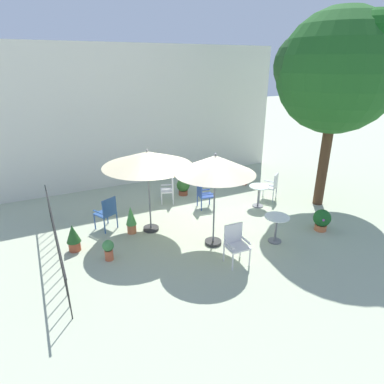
% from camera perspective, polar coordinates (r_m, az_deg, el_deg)
% --- Properties ---
extents(ground_plane, '(60.00, 60.00, 0.00)m').
position_cam_1_polar(ground_plane, '(9.65, -0.07, -5.77)').
color(ground_plane, '#ABB597').
extents(villa_facade, '(11.71, 0.30, 5.10)m').
position_cam_1_polar(villa_facade, '(12.78, -9.10, 12.88)').
color(villa_facade, silver).
rests_on(villa_facade, ground).
extents(terrace_railing, '(0.03, 5.15, 1.01)m').
position_cam_1_polar(terrace_railing, '(8.54, -22.90, -6.36)').
color(terrace_railing, black).
rests_on(terrace_railing, ground).
extents(shade_tree, '(3.72, 3.55, 5.96)m').
position_cam_1_polar(shade_tree, '(11.07, 24.20, 18.65)').
color(shade_tree, '#4B321E').
rests_on(shade_tree, ground).
extents(patio_umbrella_0, '(2.40, 2.40, 2.36)m').
position_cam_1_polar(patio_umbrella_0, '(8.67, -7.80, 5.68)').
color(patio_umbrella_0, '#2D2D2D').
rests_on(patio_umbrella_0, ground).
extents(patio_umbrella_1, '(1.99, 1.99, 2.46)m').
position_cam_1_polar(patio_umbrella_1, '(7.87, 4.09, 4.67)').
color(patio_umbrella_1, '#2D2D2D').
rests_on(patio_umbrella_1, ground).
extents(cafe_table_0, '(0.64, 0.64, 0.72)m').
position_cam_1_polar(cafe_table_0, '(10.89, 11.60, -0.07)').
color(cafe_table_0, silver).
rests_on(cafe_table_0, ground).
extents(cafe_table_1, '(0.65, 0.65, 0.74)m').
position_cam_1_polar(cafe_table_1, '(8.86, 14.54, -5.50)').
color(cafe_table_1, white).
rests_on(cafe_table_1, ground).
extents(patio_chair_0, '(0.52, 0.46, 0.96)m').
position_cam_1_polar(patio_chair_0, '(7.80, 7.60, -8.59)').
color(patio_chair_0, silver).
rests_on(patio_chair_0, ground).
extents(patio_chair_1, '(0.65, 0.64, 0.98)m').
position_cam_1_polar(patio_chair_1, '(9.47, -14.66, -3.30)').
color(patio_chair_1, '#2B518F').
rests_on(patio_chair_1, ground).
extents(patio_chair_2, '(0.55, 0.57, 0.93)m').
position_cam_1_polar(patio_chair_2, '(11.01, -3.98, 0.75)').
color(patio_chair_2, white).
rests_on(patio_chair_2, ground).
extents(patio_chair_3, '(0.66, 0.67, 0.95)m').
position_cam_1_polar(patio_chair_3, '(11.55, 13.74, 1.24)').
color(patio_chair_3, silver).
rests_on(patio_chair_3, ground).
extents(patio_chair_4, '(0.53, 0.50, 0.93)m').
position_cam_1_polar(patio_chair_4, '(10.55, 1.97, -0.22)').
color(patio_chair_4, '#2C4892').
rests_on(patio_chair_4, ground).
extents(potted_plant_0, '(0.49, 0.49, 0.63)m').
position_cam_1_polar(potted_plant_0, '(9.92, 21.77, -4.45)').
color(potted_plant_0, '#CD6E40').
rests_on(potted_plant_0, ground).
extents(potted_plant_1, '(0.29, 0.29, 0.51)m').
position_cam_1_polar(potted_plant_1, '(12.88, 9.07, 2.44)').
color(potted_plant_1, '#B04E36').
rests_on(potted_plant_1, ground).
extents(potted_plant_2, '(0.35, 0.35, 0.72)m').
position_cam_1_polar(potted_plant_2, '(8.77, -20.05, -7.40)').
color(potted_plant_2, '#AF4F32').
rests_on(potted_plant_2, ground).
extents(potted_plant_3, '(0.28, 0.28, 0.53)m').
position_cam_1_polar(potted_plant_3, '(8.18, -14.42, -9.60)').
color(potted_plant_3, '#CF603D').
rests_on(potted_plant_3, ground).
extents(potted_plant_4, '(0.47, 0.47, 0.60)m').
position_cam_1_polar(potted_plant_4, '(11.68, -1.56, 1.00)').
color(potted_plant_4, brown).
rests_on(potted_plant_4, ground).
extents(potted_plant_5, '(0.29, 0.29, 0.80)m').
position_cam_1_polar(potted_plant_5, '(9.19, -10.62, -4.69)').
color(potted_plant_5, '#CF6F44').
rests_on(potted_plant_5, ground).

